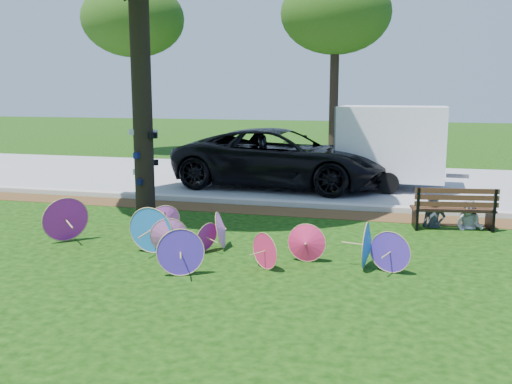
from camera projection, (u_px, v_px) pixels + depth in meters
ground at (194, 267)px, 9.14m from camera, size 90.00×90.00×0.00m
mulch_strip at (263, 210)px, 13.42m from camera, size 90.00×1.00×0.01m
curb at (270, 203)px, 14.08m from camera, size 90.00×0.30×0.12m
street at (301, 180)px, 18.04m from camera, size 90.00×8.00×0.01m
parasol_pile at (201, 234)px, 9.74m from camera, size 6.68×2.66×0.88m
black_van at (281, 158)px, 16.55m from camera, size 6.27×3.18×1.70m
cargo_trailer at (392, 143)px, 16.18m from camera, size 3.00×1.96×2.65m
park_bench at (452, 208)px, 11.61m from camera, size 1.74×0.89×0.87m
person_left at (435, 196)px, 11.71m from camera, size 0.53×0.40×1.31m
person_right at (471, 200)px, 11.54m from camera, size 0.70×0.63×1.19m
bg_trees at (354, 11)px, 21.77m from camera, size 24.01×6.14×7.40m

